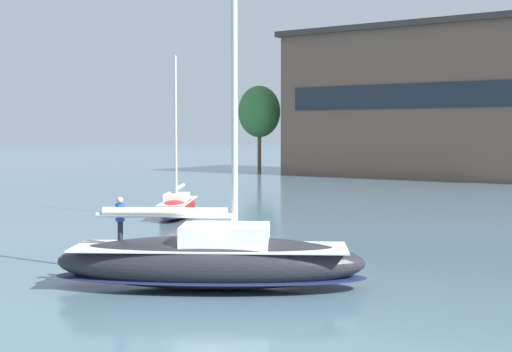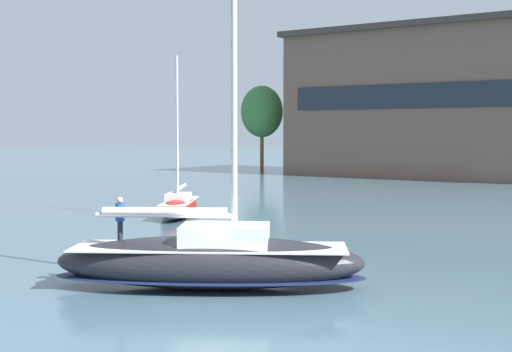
% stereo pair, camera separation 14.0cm
% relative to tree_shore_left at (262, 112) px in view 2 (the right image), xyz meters
% --- Properties ---
extents(ground_plane, '(400.00, 400.00, 0.00)m').
position_rel_tree_shore_left_xyz_m(ground_plane, '(38.20, -61.04, -8.28)').
color(ground_plane, slate).
extents(waterfront_building, '(45.64, 18.57, 18.34)m').
position_rel_tree_shore_left_xyz_m(waterfront_building, '(27.55, 5.63, 0.93)').
color(waterfront_building, brown).
rests_on(waterfront_building, ground).
extents(tree_shore_left, '(5.74, 5.74, 11.82)m').
position_rel_tree_shore_left_xyz_m(tree_shore_left, '(0.00, 0.00, 0.00)').
color(tree_shore_left, brown).
rests_on(tree_shore_left, ground).
extents(sailboat_main, '(11.35, 8.54, 15.56)m').
position_rel_tree_shore_left_xyz_m(sailboat_main, '(38.23, -61.03, -7.22)').
color(sailboat_main, '#232328').
rests_on(sailboat_main, ground).
extents(sailboat_moored_near_marina, '(5.82, 7.69, 10.57)m').
position_rel_tree_shore_left_xyz_m(sailboat_moored_near_marina, '(23.29, -45.08, -7.56)').
color(sailboat_moored_near_marina, maroon).
rests_on(sailboat_moored_near_marina, ground).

